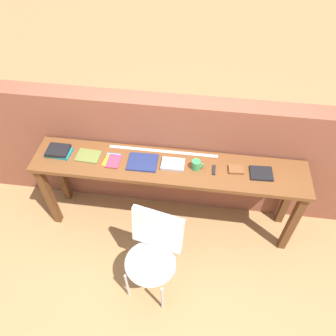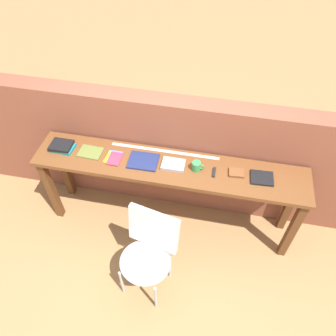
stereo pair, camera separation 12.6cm
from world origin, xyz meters
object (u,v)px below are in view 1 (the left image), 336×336
Objects in this scene: book_open_centre at (143,162)px; multitool_folded at (214,170)px; magazine_cycling at (88,156)px; pamphlet_pile_colourful at (112,160)px; book_repair_rightmost at (261,173)px; book_stack_leftmost at (58,151)px; mug at (196,165)px; chair_white_moulded at (153,252)px; leather_journal_brown at (236,169)px.

book_open_centre is 0.64m from multitool_folded.
book_open_centre is (0.51, -0.01, 0.00)m from magazine_cycling.
magazine_cycling is 0.24m from pamphlet_pile_colourful.
multitool_folded is at bearing 178.92° from book_repair_rightmost.
mug is at bearing -0.89° from book_stack_leftmost.
book_repair_rightmost is (1.57, -0.01, 0.00)m from magazine_cycling.
book_repair_rightmost is (0.86, 0.68, 0.36)m from chair_white_moulded.
magazine_cycling is 1.10× the size of book_repair_rightmost.
multitool_folded reaches higher than chair_white_moulded.
book_repair_rightmost is (0.41, 0.01, 0.00)m from multitool_folded.
magazine_cycling is at bearing 178.88° from multitool_folded.
leather_journal_brown is (0.19, 0.03, 0.00)m from multitool_folded.
book_repair_rightmost reaches higher than book_open_centre.
book_open_centre is at bearing 179.85° from mug.
chair_white_moulded is at bearing -35.17° from book_stack_leftmost.
mug reaches higher than leather_journal_brown.
multitool_folded is 0.19m from leather_journal_brown.
multitool_folded is at bearing 1.45° from magazine_cycling.
book_repair_rightmost is at bearing 0.71° from pamphlet_pile_colourful.
pamphlet_pile_colourful is (-0.47, 0.67, 0.36)m from chair_white_moulded.
book_open_centre is 0.84m from leather_journal_brown.
magazine_cycling is 1.15× the size of pamphlet_pile_colourful.
book_stack_leftmost reaches higher than leather_journal_brown.
book_open_centre reaches higher than magazine_cycling.
book_stack_leftmost is at bearing 176.68° from book_repair_rightmost.
pamphlet_pile_colourful is 0.92m from multitool_folded.
pamphlet_pile_colourful is 0.76m from mug.
pamphlet_pile_colourful is 0.70× the size of book_open_centre.
magazine_cycling is 1.65× the size of leather_journal_brown.
chair_white_moulded is at bearing -113.36° from mug.
magazine_cycling is at bearing 176.05° from leather_journal_brown.
leather_journal_brown is at bearing 2.79° from magazine_cycling.
chair_white_moulded is 1.02m from leather_journal_brown.
book_stack_leftmost reaches higher than magazine_cycling.
mug is at bearing -1.14° from book_open_centre.
pamphlet_pile_colourful is at bearing -3.76° from magazine_cycling.
magazine_cycling is at bearing 173.68° from pamphlet_pile_colourful.
magazine_cycling is 1.15m from multitool_folded.
book_repair_rightmost is at bearing 0.63° from mug.
book_stack_leftmost is at bearing 179.11° from mug.
mug reaches higher than pamphlet_pile_colourful.
book_stack_leftmost is 1.85m from book_repair_rightmost.
chair_white_moulded is 0.88m from multitool_folded.
pamphlet_pile_colourful is (0.23, -0.03, -0.00)m from magazine_cycling.
book_repair_rightmost is at bearing -0.42° from book_stack_leftmost.
leather_journal_brown is at bearing 1.61° from pamphlet_pile_colourful.
leather_journal_brown is (0.64, 0.70, 0.37)m from chair_white_moulded.
chair_white_moulded is at bearing -144.56° from book_repair_rightmost.
mug reaches higher than magazine_cycling.
multitool_folded is (1.15, -0.02, 0.00)m from magazine_cycling.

